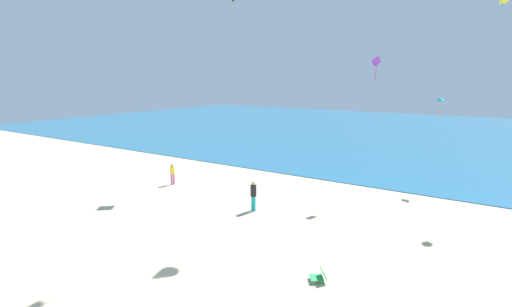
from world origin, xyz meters
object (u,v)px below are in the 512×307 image
person_2 (253,194)px  person_1 (172,172)px  beach_chair_far_right (319,276)px  kite_purple (376,62)px  kite_teal (440,99)px

person_2 → person_1: bearing=104.3°
beach_chair_far_right → kite_purple: (-2.07, 12.41, 8.24)m
person_1 → kite_purple: bearing=45.6°
kite_purple → beach_chair_far_right: bearing=-80.5°
beach_chair_far_right → kite_purple: bearing=-116.2°
person_1 → person_2: 8.05m
beach_chair_far_right → kite_teal: kite_teal is taller
kite_purple → person_1: bearing=-154.8°
beach_chair_far_right → person_2: 8.33m
kite_teal → person_2: bearing=-124.2°
person_2 → kite_purple: size_ratio=1.09×
beach_chair_far_right → person_2: bearing=-74.3°
kite_teal → person_1: bearing=-147.8°
beach_chair_far_right → kite_teal: (1.15, 16.39, 5.85)m
person_1 → kite_purple: size_ratio=0.97×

